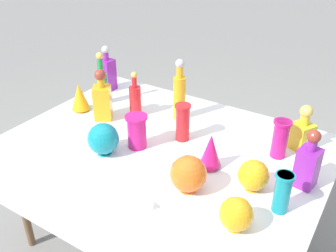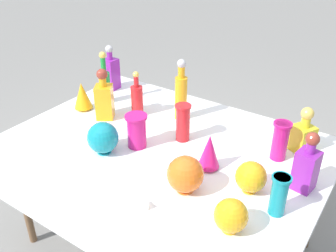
{
  "view_description": "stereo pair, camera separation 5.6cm",
  "coord_description": "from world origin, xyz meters",
  "px_view_note": "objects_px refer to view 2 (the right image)",
  "views": [
    {
      "loc": [
        0.91,
        -1.43,
        1.83
      ],
      "look_at": [
        0.0,
        0.0,
        0.86
      ],
      "focal_mm": 40.0,
      "sensor_mm": 36.0,
      "label": 1
    },
    {
      "loc": [
        0.96,
        -1.4,
        1.83
      ],
      "look_at": [
        0.0,
        0.0,
        0.86
      ],
      "focal_mm": 40.0,
      "sensor_mm": 36.0,
      "label": 2
    }
  ],
  "objects_px": {
    "square_decanter_0": "(307,166)",
    "slender_vase_0": "(279,194)",
    "round_bowl_3": "(103,138)",
    "tall_bottle_1": "(181,94)",
    "slender_vase_1": "(137,130)",
    "tall_bottle_0": "(105,83)",
    "slender_vase_3": "(183,121)",
    "square_decanter_3": "(303,134)",
    "cardboard_box_behind_left": "(264,165)",
    "slender_vase_2": "(280,140)",
    "tall_bottle_2": "(137,99)",
    "round_bowl_0": "(251,177)",
    "fluted_vase_0": "(209,151)",
    "fluted_vase_1": "(82,96)",
    "square_decanter_2": "(104,98)",
    "round_bowl_2": "(231,216)",
    "square_decanter_1": "(111,72)",
    "round_bowl_1": "(185,174)"
  },
  "relations": [
    {
      "from": "square_decanter_0",
      "to": "slender_vase_0",
      "type": "xyz_separation_m",
      "value": [
        -0.04,
        -0.22,
        -0.02
      ]
    },
    {
      "from": "round_bowl_3",
      "to": "square_decanter_0",
      "type": "bearing_deg",
      "value": 17.28
    },
    {
      "from": "tall_bottle_1",
      "to": "slender_vase_1",
      "type": "relative_size",
      "value": 2.03
    },
    {
      "from": "tall_bottle_0",
      "to": "slender_vase_3",
      "type": "bearing_deg",
      "value": -9.61
    },
    {
      "from": "square_decanter_3",
      "to": "cardboard_box_behind_left",
      "type": "distance_m",
      "value": 1.04
    },
    {
      "from": "square_decanter_3",
      "to": "slender_vase_3",
      "type": "distance_m",
      "value": 0.62
    },
    {
      "from": "tall_bottle_1",
      "to": "slender_vase_3",
      "type": "height_order",
      "value": "tall_bottle_1"
    },
    {
      "from": "slender_vase_2",
      "to": "round_bowl_3",
      "type": "distance_m",
      "value": 0.88
    },
    {
      "from": "slender_vase_3",
      "to": "tall_bottle_2",
      "type": "bearing_deg",
      "value": 167.07
    },
    {
      "from": "round_bowl_0",
      "to": "slender_vase_3",
      "type": "bearing_deg",
      "value": 157.37
    },
    {
      "from": "fluted_vase_0",
      "to": "round_bowl_0",
      "type": "bearing_deg",
      "value": -11.74
    },
    {
      "from": "tall_bottle_2",
      "to": "slender_vase_2",
      "type": "distance_m",
      "value": 0.87
    },
    {
      "from": "slender_vase_3",
      "to": "square_decanter_3",
      "type": "bearing_deg",
      "value": 24.31
    },
    {
      "from": "tall_bottle_0",
      "to": "fluted_vase_1",
      "type": "xyz_separation_m",
      "value": [
        -0.05,
        -0.15,
        -0.04
      ]
    },
    {
      "from": "slender_vase_0",
      "to": "round_bowl_0",
      "type": "height_order",
      "value": "slender_vase_0"
    },
    {
      "from": "slender_vase_1",
      "to": "round_bowl_0",
      "type": "relative_size",
      "value": 1.24
    },
    {
      "from": "fluted_vase_1",
      "to": "round_bowl_0",
      "type": "height_order",
      "value": "fluted_vase_1"
    },
    {
      "from": "square_decanter_2",
      "to": "round_bowl_0",
      "type": "relative_size",
      "value": 2.13
    },
    {
      "from": "tall_bottle_2",
      "to": "round_bowl_2",
      "type": "distance_m",
      "value": 1.04
    },
    {
      "from": "square_decanter_1",
      "to": "slender_vase_2",
      "type": "bearing_deg",
      "value": -7.9
    },
    {
      "from": "fluted_vase_0",
      "to": "slender_vase_0",
      "type": "bearing_deg",
      "value": -16.97
    },
    {
      "from": "slender_vase_0",
      "to": "slender_vase_1",
      "type": "relative_size",
      "value": 1.01
    },
    {
      "from": "square_decanter_1",
      "to": "slender_vase_3",
      "type": "height_order",
      "value": "square_decanter_1"
    },
    {
      "from": "slender_vase_2",
      "to": "round_bowl_2",
      "type": "xyz_separation_m",
      "value": [
        0.02,
        -0.58,
        -0.03
      ]
    },
    {
      "from": "tall_bottle_2",
      "to": "round_bowl_2",
      "type": "height_order",
      "value": "tall_bottle_2"
    },
    {
      "from": "square_decanter_2",
      "to": "slender_vase_3",
      "type": "xyz_separation_m",
      "value": [
        0.51,
        0.05,
        -0.02
      ]
    },
    {
      "from": "slender_vase_0",
      "to": "round_bowl_1",
      "type": "relative_size",
      "value": 1.07
    },
    {
      "from": "slender_vase_1",
      "to": "square_decanter_3",
      "type": "bearing_deg",
      "value": 31.53
    },
    {
      "from": "fluted_vase_0",
      "to": "round_bowl_3",
      "type": "height_order",
      "value": "fluted_vase_0"
    },
    {
      "from": "square_decanter_3",
      "to": "round_bowl_3",
      "type": "relative_size",
      "value": 1.47
    },
    {
      "from": "fluted_vase_0",
      "to": "round_bowl_1",
      "type": "distance_m",
      "value": 0.21
    },
    {
      "from": "tall_bottle_2",
      "to": "slender_vase_2",
      "type": "bearing_deg",
      "value": 2.1
    },
    {
      "from": "square_decanter_1",
      "to": "slender_vase_0",
      "type": "distance_m",
      "value": 1.5
    },
    {
      "from": "slender_vase_3",
      "to": "round_bowl_2",
      "type": "xyz_separation_m",
      "value": [
        0.51,
        -0.46,
        -0.04
      ]
    },
    {
      "from": "tall_bottle_0",
      "to": "round_bowl_1",
      "type": "bearing_deg",
      "value": -27.61
    },
    {
      "from": "slender_vase_1",
      "to": "slender_vase_2",
      "type": "bearing_deg",
      "value": 25.43
    },
    {
      "from": "square_decanter_1",
      "to": "tall_bottle_1",
      "type": "bearing_deg",
      "value": -8.63
    },
    {
      "from": "fluted_vase_0",
      "to": "round_bowl_2",
      "type": "xyz_separation_m",
      "value": [
        0.27,
        -0.31,
        -0.02
      ]
    },
    {
      "from": "tall_bottle_2",
      "to": "tall_bottle_1",
      "type": "bearing_deg",
      "value": 24.77
    },
    {
      "from": "square_decanter_3",
      "to": "round_bowl_2",
      "type": "distance_m",
      "value": 0.72
    },
    {
      "from": "square_decanter_0",
      "to": "round_bowl_1",
      "type": "height_order",
      "value": "square_decanter_0"
    },
    {
      "from": "square_decanter_2",
      "to": "slender_vase_0",
      "type": "height_order",
      "value": "square_decanter_2"
    },
    {
      "from": "square_decanter_0",
      "to": "square_decanter_1",
      "type": "height_order",
      "value": "square_decanter_1"
    },
    {
      "from": "round_bowl_1",
      "to": "round_bowl_2",
      "type": "relative_size",
      "value": 1.21
    },
    {
      "from": "fluted_vase_0",
      "to": "round_bowl_1",
      "type": "height_order",
      "value": "fluted_vase_0"
    },
    {
      "from": "tall_bottle_1",
      "to": "cardboard_box_behind_left",
      "type": "relative_size",
      "value": 0.57
    },
    {
      "from": "square_decanter_2",
      "to": "slender_vase_2",
      "type": "height_order",
      "value": "square_decanter_2"
    },
    {
      "from": "fluted_vase_1",
      "to": "slender_vase_1",
      "type": "bearing_deg",
      "value": -15.15
    },
    {
      "from": "square_decanter_3",
      "to": "round_bowl_2",
      "type": "relative_size",
      "value": 1.75
    },
    {
      "from": "slender_vase_1",
      "to": "square_decanter_1",
      "type": "bearing_deg",
      "value": 141.49
    }
  ]
}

